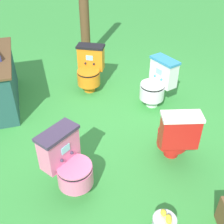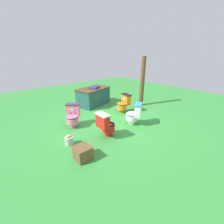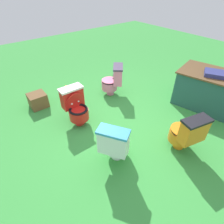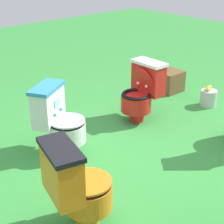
% 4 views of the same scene
% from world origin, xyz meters
% --- Properties ---
extents(ground, '(14.00, 14.00, 0.00)m').
position_xyz_m(ground, '(0.00, 0.00, 0.00)').
color(ground, green).
extents(toilet_white, '(0.60, 0.63, 0.73)m').
position_xyz_m(toilet_white, '(0.44, -0.69, 0.37)').
color(toilet_white, white).
rests_on(toilet_white, ground).
extents(toilet_orange, '(0.57, 0.51, 0.73)m').
position_xyz_m(toilet_orange, '(0.96, 0.32, 0.37)').
color(toilet_orange, orange).
rests_on(toilet_orange, ground).
extents(toilet_red, '(0.50, 0.44, 0.73)m').
position_xyz_m(toilet_red, '(-0.76, -0.68, 0.37)').
color(toilet_red, red).
rests_on(toilet_red, ground).
extents(small_crate, '(0.35, 0.37, 0.31)m').
position_xyz_m(small_crate, '(-1.76, -1.08, 0.15)').
color(small_crate, brown).
rests_on(small_crate, ground).
extents(lemon_bucket, '(0.22, 0.22, 0.28)m').
position_xyz_m(lemon_bucket, '(-1.73, -0.36, 0.12)').
color(lemon_bucket, '#B7B7BF').
rests_on(lemon_bucket, ground).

